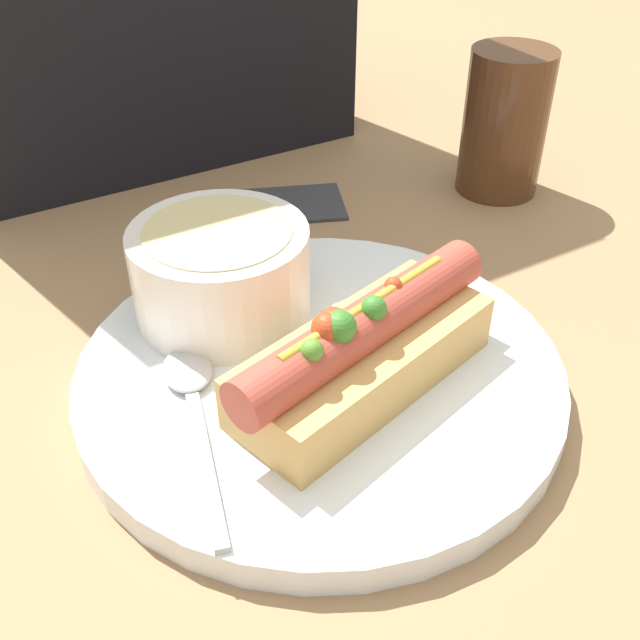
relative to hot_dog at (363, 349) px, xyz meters
The scene contains 7 objects.
ground_plane 0.05m from the hot_dog, 109.17° to the left, with size 4.00×4.00×0.00m, color #93704C.
dinner_plate 0.05m from the hot_dog, 109.17° to the left, with size 0.28×0.28×0.02m.
hot_dog is the anchor object (origin of this frame).
soup_bowl 0.11m from the hot_dog, 109.76° to the left, with size 0.11×0.11×0.06m.
spoon 0.10m from the hot_dog, 154.47° to the left, with size 0.06×0.14×0.01m.
drinking_glass 0.31m from the hot_dog, 34.33° to the left, with size 0.07×0.07×0.12m.
napkin 0.25m from the hot_dog, 73.48° to the left, with size 0.13×0.10×0.01m.
Camera 1 is at (-0.17, -0.29, 0.30)m, focal length 42.00 mm.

